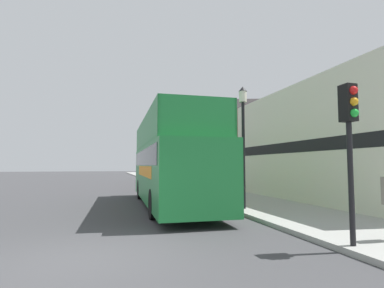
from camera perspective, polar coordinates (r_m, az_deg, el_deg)
name	(u,v)px	position (r m, az deg, el deg)	size (l,w,h in m)	color
ground_plane	(99,187)	(27.58, -17.24, -7.85)	(144.00, 144.00, 0.00)	#3D3D3F
sidewalk	(190,187)	(25.54, -0.30, -8.19)	(3.95, 108.00, 0.14)	#999993
pub_white_frontage	(342,145)	(17.54, 26.65, -0.19)	(6.01, 12.77, 5.92)	beige
brick_terrace_rear	(222,141)	(32.02, 5.80, 0.62)	(6.00, 19.82, 9.03)	brown
tour_bus	(170,167)	(14.24, -4.24, -4.48)	(2.96, 11.12, 4.06)	#1E7A38
parked_car_ahead_of_bus	(158,181)	(23.06, -6.56, -7.04)	(1.98, 4.16, 1.50)	maroon
traffic_signal	(350,126)	(7.62, 27.83, 3.00)	(0.28, 0.42, 3.60)	black
lamp_post_nearest	(243,124)	(12.68, 9.72, 3.72)	(0.35, 0.35, 5.08)	black
lamp_post_second	(186,142)	(21.64, -1.15, 0.39)	(0.35, 0.35, 5.04)	black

